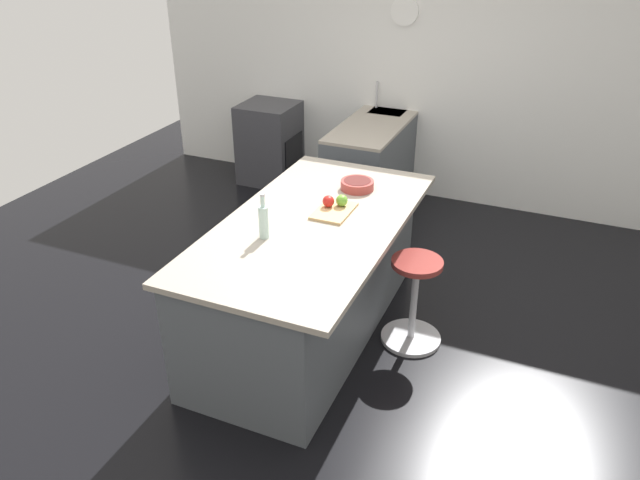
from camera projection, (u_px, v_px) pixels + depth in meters
ground_plane at (316, 313)px, 4.83m from camera, size 7.77×7.77×0.00m
interior_partition_left at (418, 61)px, 6.25m from camera, size 0.15×5.97×2.87m
sink_cabinet at (380, 157)px, 6.51m from camera, size 1.95×0.60×1.21m
oven_range at (270, 143)px, 6.98m from camera, size 0.60×0.61×0.90m
kitchen_island at (308, 276)px, 4.43m from camera, size 2.24×1.15×0.92m
stool_by_window at (414, 304)px, 4.38m from camera, size 0.44×0.44×0.68m
cutting_board at (334, 211)px, 4.32m from camera, size 0.36×0.24×0.02m
apple_green at (342, 200)px, 4.35m from camera, size 0.08×0.08×0.08m
apple_red at (328, 201)px, 4.34m from camera, size 0.08×0.08×0.08m
water_bottle at (264, 221)px, 3.93m from camera, size 0.06×0.06×0.31m
fruit_bowl at (357, 184)px, 4.66m from camera, size 0.25×0.25×0.07m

